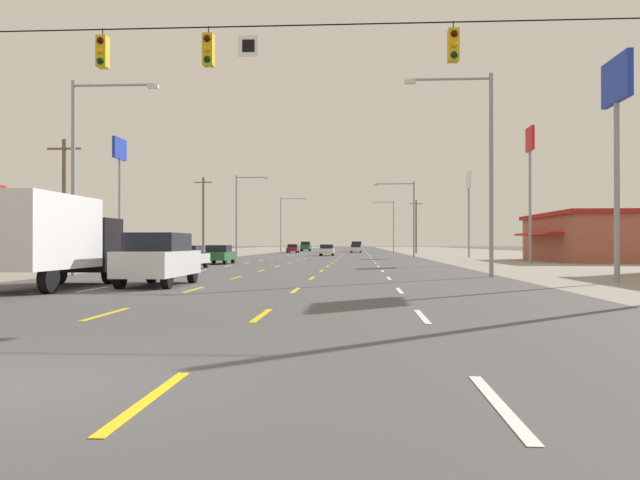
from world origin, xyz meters
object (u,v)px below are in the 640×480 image
(suv_far_left_distant_b, at_px, (306,246))
(streetlight_left_row_2, at_px, (284,220))
(suv_inner_left_near, at_px, (159,258))
(streetlight_right_row_0, at_px, (482,159))
(sedan_far_left_mid, at_px, (188,257))
(sedan_inner_right_farthest, at_px, (356,248))
(sedan_far_left_midfar, at_px, (219,254))
(pole_sign_left_row_1, at_px, (120,165))
(sedan_center_turn_far, at_px, (327,250))
(sedan_far_left_farther, at_px, (293,248))
(streetlight_left_row_0, at_px, (82,162))
(pole_sign_right_row_2, at_px, (469,193))
(pole_sign_right_row_0, at_px, (617,106))
(box_truck_far_left_nearest, at_px, (50,236))
(suv_inner_right_distant_a, at_px, (356,246))
(streetlight_right_row_1, at_px, (409,212))
(streetlight_right_row_2, at_px, (391,222))
(pole_sign_right_row_1, at_px, (530,162))
(streetlight_left_row_1, at_px, (240,210))

(suv_far_left_distant_b, relative_size, streetlight_left_row_2, 0.49)
(suv_inner_left_near, bearing_deg, suv_far_left_distant_b, 91.79)
(streetlight_right_row_0, bearing_deg, sedan_far_left_mid, 151.94)
(suv_far_left_distant_b, bearing_deg, sedan_inner_right_farthest, -65.24)
(sedan_far_left_midfar, relative_size, pole_sign_left_row_1, 0.43)
(sedan_center_turn_far, relative_size, streetlight_left_row_2, 0.45)
(sedan_far_left_farther, distance_m, streetlight_left_row_2, 9.10)
(sedan_far_left_midfar, xyz_separation_m, streetlight_left_row_0, (-2.78, -18.13, 4.84))
(sedan_center_turn_far, distance_m, suv_far_left_distant_b, 49.11)
(suv_inner_left_near, xyz_separation_m, sedan_far_left_mid, (-3.21, 15.77, -0.27))
(suv_inner_left_near, height_order, pole_sign_right_row_2, pole_sign_right_row_2)
(sedan_far_left_mid, distance_m, sedan_inner_right_farthest, 69.28)
(suv_far_left_distant_b, distance_m, pole_sign_left_row_1, 78.99)
(sedan_far_left_mid, relative_size, streetlight_right_row_0, 0.47)
(suv_inner_left_near, xyz_separation_m, streetlight_left_row_0, (-6.06, 6.94, 4.57))
(sedan_far_left_mid, distance_m, pole_sign_right_row_2, 41.44)
(pole_sign_right_row_0, bearing_deg, box_truck_far_left_nearest, -167.95)
(sedan_far_left_mid, height_order, suv_inner_right_distant_a, suv_inner_right_distant_a)
(pole_sign_left_row_1, relative_size, streetlight_left_row_2, 1.05)
(sedan_far_left_farther, relative_size, suv_inner_right_distant_a, 0.92)
(sedan_far_left_midfar, bearing_deg, sedan_center_turn_far, 78.52)
(sedan_center_turn_far, xyz_separation_m, streetlight_right_row_1, (9.79, -9.53, 4.35))
(streetlight_left_row_0, distance_m, streetlight_left_row_2, 83.38)
(pole_sign_right_row_2, distance_m, streetlight_left_row_2, 48.52)
(suv_inner_right_distant_a, relative_size, pole_sign_right_row_0, 0.54)
(box_truck_far_left_nearest, xyz_separation_m, suv_inner_left_near, (3.30, 1.81, -0.81))
(suv_inner_left_near, distance_m, sedan_far_left_mid, 16.09)
(streetlight_right_row_2, bearing_deg, suv_inner_right_distant_a, 130.49)
(suv_inner_left_near, relative_size, sedan_inner_right_farthest, 1.09)
(suv_inner_right_distant_a, height_order, pole_sign_right_row_1, pole_sign_right_row_1)
(suv_inner_left_near, xyz_separation_m, streetlight_right_row_0, (13.36, 6.94, 4.57))
(streetlight_right_row_2, bearing_deg, streetlight_left_row_1, -115.08)
(suv_inner_right_distant_a, xyz_separation_m, pole_sign_right_row_1, (14.21, -69.03, 7.18))
(sedan_far_left_farther, distance_m, streetlight_right_row_0, 78.23)
(sedan_far_left_midfar, height_order, streetlight_right_row_1, streetlight_right_row_1)
(sedan_inner_right_farthest, relative_size, pole_sign_right_row_2, 0.46)
(pole_sign_right_row_1, xyz_separation_m, streetlight_right_row_1, (-8.12, 20.04, -3.10))
(box_truck_far_left_nearest, xyz_separation_m, sedan_center_turn_far, (6.74, 59.97, -1.08))
(box_truck_far_left_nearest, xyz_separation_m, pole_sign_right_row_2, (23.35, 51.22, 5.53))
(sedan_far_left_farther, relative_size, suv_far_left_distant_b, 0.92)
(pole_sign_left_row_1, height_order, streetlight_right_row_2, pole_sign_left_row_1)
(pole_sign_right_row_0, height_order, pole_sign_right_row_1, pole_sign_right_row_1)
(sedan_center_turn_far, relative_size, streetlight_right_row_2, 0.49)
(suv_inner_left_near, xyz_separation_m, suv_far_left_distant_b, (-3.34, 106.80, 0.00))
(streetlight_right_row_1, bearing_deg, sedan_center_turn_far, 135.76)
(pole_sign_right_row_0, distance_m, pole_sign_right_row_2, 46.75)
(sedan_far_left_midfar, distance_m, pole_sign_right_row_1, 25.98)
(suv_inner_right_distant_a, bearing_deg, sedan_far_left_midfar, -98.18)
(sedan_far_left_mid, distance_m, streetlight_right_row_2, 76.51)
(pole_sign_right_row_2, height_order, streetlight_right_row_0, pole_sign_right_row_2)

